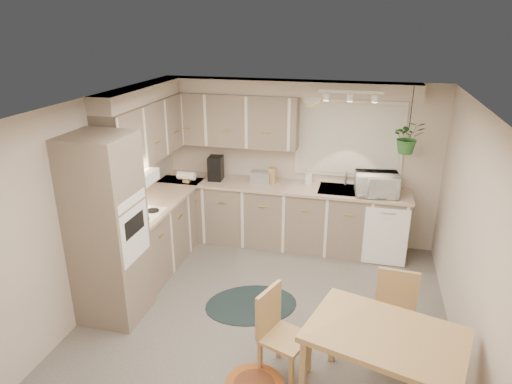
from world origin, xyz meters
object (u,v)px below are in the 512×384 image
braided_rug (251,305)px  microwave (377,182)px  dining_table (382,371)px  chair_back (394,320)px  chair_left (285,336)px

braided_rug → microwave: size_ratio=1.95×
dining_table → chair_back: (0.12, 0.67, 0.06)m
braided_rug → dining_table: bearing=-39.9°
microwave → chair_back: bearing=-91.8°
dining_table → braided_rug: size_ratio=1.14×
microwave → chair_left: bearing=-114.2°
chair_left → chair_back: 1.08m
chair_back → microwave: (-0.22, 2.10, 0.68)m
chair_left → microwave: size_ratio=1.56×
dining_table → chair_back: chair_back is taller
chair_left → microwave: (0.76, 2.57, 0.69)m
braided_rug → microwave: 2.34m
chair_back → microwave: bearing=-79.9°
dining_table → chair_back: bearing=80.0°
dining_table → chair_left: chair_left is taller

